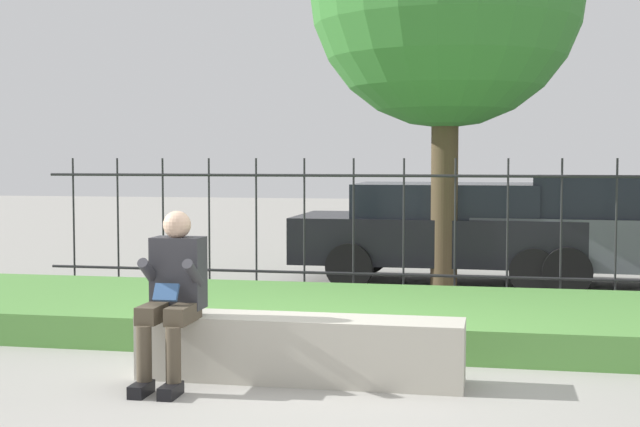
% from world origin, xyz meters
% --- Properties ---
extents(ground_plane, '(60.00, 60.00, 0.00)m').
position_xyz_m(ground_plane, '(0.00, 0.00, 0.00)').
color(ground_plane, '#9E9B93').
extents(stone_bench, '(2.47, 0.45, 0.49)m').
position_xyz_m(stone_bench, '(-0.12, 0.00, 0.22)').
color(stone_bench, '#B7B2A3').
rests_on(stone_bench, ground_plane).
extents(person_seated_reader, '(0.42, 0.73, 1.29)m').
position_xyz_m(person_seated_reader, '(-1.02, -0.26, 0.71)').
color(person_seated_reader, black).
rests_on(person_seated_reader, ground_plane).
extents(grass_berm, '(10.18, 2.53, 0.29)m').
position_xyz_m(grass_berm, '(0.00, 1.97, 0.15)').
color(grass_berm, '#569342').
rests_on(grass_berm, ground_plane).
extents(iron_fence, '(8.18, 0.03, 1.68)m').
position_xyz_m(iron_fence, '(-0.00, 3.71, 0.88)').
color(iron_fence, '#232326').
rests_on(iron_fence, ground_plane).
extents(car_parked_center, '(4.34, 1.92, 1.34)m').
position_xyz_m(car_parked_center, '(0.81, 5.51, 0.72)').
color(car_parked_center, black).
rests_on(car_parked_center, ground_plane).
extents(car_parked_right, '(4.25, 2.15, 1.45)m').
position_xyz_m(car_parked_right, '(3.09, 5.47, 0.76)').
color(car_parked_right, '#4C5156').
rests_on(car_parked_right, ground_plane).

